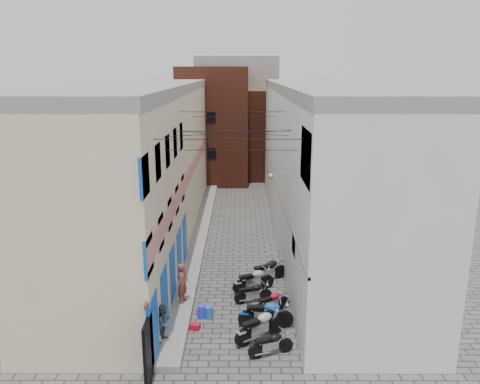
{
  "coord_description": "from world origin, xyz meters",
  "views": [
    {
      "loc": [
        0.4,
        -13.41,
        9.72
      ],
      "look_at": [
        0.36,
        12.3,
        3.0
      ],
      "focal_mm": 35.0,
      "sensor_mm": 36.0,
      "label": 1
    }
  ],
  "objects_px": {
    "motorcycle_b": "(260,325)",
    "red_crate": "(195,326)",
    "motorcycle_d": "(272,301)",
    "water_jug_far": "(202,312)",
    "motorcycle_c": "(266,312)",
    "motorcycle_g": "(268,269)",
    "motorcycle_f": "(254,279)",
    "motorcycle_a": "(271,343)",
    "motorcycle_e": "(253,292)",
    "person_a": "(183,283)",
    "person_b": "(164,323)",
    "water_jug_near": "(209,312)"
  },
  "relations": [
    {
      "from": "person_a",
      "to": "water_jug_near",
      "type": "bearing_deg",
      "value": -114.2
    },
    {
      "from": "motorcycle_d",
      "to": "person_a",
      "type": "xyz_separation_m",
      "value": [
        -3.69,
        0.47,
        0.6
      ]
    },
    {
      "from": "motorcycle_b",
      "to": "motorcycle_a",
      "type": "bearing_deg",
      "value": -14.13
    },
    {
      "from": "motorcycle_e",
      "to": "red_crate",
      "type": "bearing_deg",
      "value": -63.18
    },
    {
      "from": "motorcycle_a",
      "to": "person_b",
      "type": "relative_size",
      "value": 1.21
    },
    {
      "from": "red_crate",
      "to": "motorcycle_b",
      "type": "bearing_deg",
      "value": -16.21
    },
    {
      "from": "motorcycle_c",
      "to": "motorcycle_f",
      "type": "distance_m",
      "value": 3.11
    },
    {
      "from": "motorcycle_b",
      "to": "water_jug_near",
      "type": "relative_size",
      "value": 4.14
    },
    {
      "from": "motorcycle_c",
      "to": "motorcycle_g",
      "type": "height_order",
      "value": "motorcycle_c"
    },
    {
      "from": "motorcycle_d",
      "to": "red_crate",
      "type": "bearing_deg",
      "value": -98.24
    },
    {
      "from": "motorcycle_b",
      "to": "motorcycle_d",
      "type": "bearing_deg",
      "value": 129.68
    },
    {
      "from": "motorcycle_b",
      "to": "motorcycle_c",
      "type": "distance_m",
      "value": 0.94
    },
    {
      "from": "motorcycle_f",
      "to": "water_jug_near",
      "type": "xyz_separation_m",
      "value": [
        -1.86,
        -2.44,
        -0.32
      ]
    },
    {
      "from": "motorcycle_e",
      "to": "water_jug_far",
      "type": "relative_size",
      "value": 3.08
    },
    {
      "from": "motorcycle_e",
      "to": "motorcycle_g",
      "type": "height_order",
      "value": "motorcycle_g"
    },
    {
      "from": "water_jug_near",
      "to": "red_crate",
      "type": "distance_m",
      "value": 0.97
    },
    {
      "from": "motorcycle_b",
      "to": "red_crate",
      "type": "bearing_deg",
      "value": -140.55
    },
    {
      "from": "motorcycle_b",
      "to": "motorcycle_g",
      "type": "xyz_separation_m",
      "value": [
        0.6,
        4.97,
        -0.02
      ]
    },
    {
      "from": "red_crate",
      "to": "motorcycle_g",
      "type": "bearing_deg",
      "value": 54.19
    },
    {
      "from": "motorcycle_e",
      "to": "motorcycle_f",
      "type": "bearing_deg",
      "value": 161.16
    },
    {
      "from": "motorcycle_d",
      "to": "water_jug_far",
      "type": "distance_m",
      "value": 2.89
    },
    {
      "from": "person_b",
      "to": "red_crate",
      "type": "relative_size",
      "value": 3.64
    },
    {
      "from": "motorcycle_a",
      "to": "red_crate",
      "type": "bearing_deg",
      "value": -140.53
    },
    {
      "from": "motorcycle_d",
      "to": "water_jug_far",
      "type": "height_order",
      "value": "motorcycle_d"
    },
    {
      "from": "motorcycle_a",
      "to": "water_jug_near",
      "type": "distance_m",
      "value": 3.44
    },
    {
      "from": "motorcycle_b",
      "to": "motorcycle_g",
      "type": "relative_size",
      "value": 1.03
    },
    {
      "from": "motorcycle_c",
      "to": "water_jug_far",
      "type": "relative_size",
      "value": 3.96
    },
    {
      "from": "water_jug_far",
      "to": "red_crate",
      "type": "relative_size",
      "value": 1.43
    },
    {
      "from": "motorcycle_f",
      "to": "water_jug_far",
      "type": "bearing_deg",
      "value": -66.31
    },
    {
      "from": "motorcycle_b",
      "to": "motorcycle_c",
      "type": "height_order",
      "value": "motorcycle_c"
    },
    {
      "from": "motorcycle_c",
      "to": "water_jug_far",
      "type": "xyz_separation_m",
      "value": [
        -2.55,
        0.69,
        -0.35
      ]
    },
    {
      "from": "person_a",
      "to": "person_b",
      "type": "height_order",
      "value": "person_a"
    },
    {
      "from": "motorcycle_f",
      "to": "person_a",
      "type": "relative_size",
      "value": 1.17
    },
    {
      "from": "person_a",
      "to": "person_b",
      "type": "bearing_deg",
      "value": -171.4
    },
    {
      "from": "motorcycle_a",
      "to": "motorcycle_e",
      "type": "bearing_deg",
      "value": 167.95
    },
    {
      "from": "motorcycle_b",
      "to": "motorcycle_f",
      "type": "bearing_deg",
      "value": 147.36
    },
    {
      "from": "motorcycle_g",
      "to": "person_a",
      "type": "height_order",
      "value": "person_a"
    },
    {
      "from": "motorcycle_c",
      "to": "motorcycle_d",
      "type": "relative_size",
      "value": 1.22
    },
    {
      "from": "person_b",
      "to": "motorcycle_f",
      "type": "bearing_deg",
      "value": -9.61
    },
    {
      "from": "motorcycle_a",
      "to": "motorcycle_b",
      "type": "bearing_deg",
      "value": -179.45
    },
    {
      "from": "motorcycle_a",
      "to": "person_b",
      "type": "height_order",
      "value": "person_b"
    },
    {
      "from": "red_crate",
      "to": "person_b",
      "type": "bearing_deg",
      "value": -130.73
    },
    {
      "from": "motorcycle_e",
      "to": "red_crate",
      "type": "height_order",
      "value": "motorcycle_e"
    },
    {
      "from": "motorcycle_f",
      "to": "motorcycle_g",
      "type": "relative_size",
      "value": 0.96
    },
    {
      "from": "person_b",
      "to": "motorcycle_c",
      "type": "bearing_deg",
      "value": -43.06
    },
    {
      "from": "motorcycle_e",
      "to": "water_jug_far",
      "type": "distance_m",
      "value": 2.5
    },
    {
      "from": "person_a",
      "to": "motorcycle_b",
      "type": "bearing_deg",
      "value": -113.32
    },
    {
      "from": "motorcycle_c",
      "to": "person_b",
      "type": "bearing_deg",
      "value": -69.74
    },
    {
      "from": "motorcycle_e",
      "to": "person_b",
      "type": "bearing_deg",
      "value": -61.31
    },
    {
      "from": "motorcycle_a",
      "to": "water_jug_far",
      "type": "height_order",
      "value": "motorcycle_a"
    }
  ]
}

